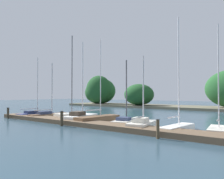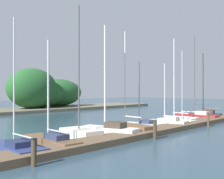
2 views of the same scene
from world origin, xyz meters
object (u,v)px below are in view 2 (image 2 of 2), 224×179
object	(u,v)px
sailboat_9	(196,115)
sailboat_2	(79,132)
sailboat_1	(50,140)
sailboat_4	(126,127)
sailboat_6	(166,122)
sailboat_7	(175,120)
mooring_piling_0	(34,152)
sailboat_8	(183,118)
sailboat_0	(15,147)
sailboat_5	(141,124)
sailboat_3	(107,130)
sailboat_10	(205,114)
mooring_piling_2	(208,120)
mooring_piling_1	(155,130)

from	to	relation	value
sailboat_9	sailboat_2	bearing A→B (deg)	92.81
sailboat_1	sailboat_4	world-z (taller)	sailboat_4
sailboat_2	sailboat_6	distance (m)	8.48
sailboat_7	mooring_piling_0	bearing A→B (deg)	106.34
sailboat_6	mooring_piling_0	size ratio (longest dim) A/B	4.69
sailboat_7	sailboat_8	size ratio (longest dim) A/B	1.12
sailboat_0	sailboat_5	bearing A→B (deg)	-81.31
sailboat_9	mooring_piling_0	xyz separation A→B (m)	(-20.61, -3.12, 0.12)
sailboat_0	sailboat_5	distance (m)	11.00
sailboat_3	sailboat_1	bearing A→B (deg)	77.82
sailboat_10	mooring_piling_2	distance (m)	7.37
mooring_piling_1	sailboat_7	bearing A→B (deg)	21.31
sailboat_2	sailboat_3	bearing A→B (deg)	-98.42
sailboat_6	sailboat_8	distance (m)	4.77
mooring_piling_1	sailboat_10	bearing A→B (deg)	12.66
mooring_piling_1	mooring_piling_0	bearing A→B (deg)	179.44
sailboat_0	mooring_piling_0	world-z (taller)	sailboat_0
sailboat_4	mooring_piling_1	bearing A→B (deg)	167.58
sailboat_4	sailboat_5	size ratio (longest dim) A/B	1.38
sailboat_8	mooring_piling_0	xyz separation A→B (m)	(-18.43, -3.45, 0.26)
sailboat_3	sailboat_2	bearing A→B (deg)	62.28
sailboat_2	sailboat_9	world-z (taller)	sailboat_9
sailboat_0	sailboat_2	xyz separation A→B (m)	(4.64, 0.80, 0.11)
mooring_piling_1	mooring_piling_2	size ratio (longest dim) A/B	1.08
sailboat_8	mooring_piling_1	bearing A→B (deg)	101.55
sailboat_3	sailboat_6	bearing A→B (deg)	-106.76
sailboat_7	sailboat_8	bearing A→B (deg)	-73.03
sailboat_6	sailboat_8	bearing A→B (deg)	-88.41
sailboat_8	sailboat_2	bearing A→B (deg)	82.46
mooring_piling_0	sailboat_9	bearing A→B (deg)	8.61
sailboat_1	mooring_piling_1	xyz separation A→B (m)	(5.41, -2.98, 0.25)
sailboat_6	mooring_piling_0	distance (m)	13.99
sailboat_1	sailboat_9	xyz separation A→B (m)	(17.79, 0.22, 0.11)
sailboat_3	sailboat_10	xyz separation A→B (m)	(15.46, 0.25, -0.02)
sailboat_0	sailboat_1	world-z (taller)	sailboat_0
sailboat_4	mooring_piling_0	world-z (taller)	sailboat_4
sailboat_2	sailboat_9	distance (m)	15.26
sailboat_4	mooring_piling_1	world-z (taller)	sailboat_4
sailboat_10	sailboat_2	bearing A→B (deg)	78.15
sailboat_3	sailboat_8	bearing A→B (deg)	-99.88
sailboat_5	sailboat_4	bearing A→B (deg)	88.65
mooring_piling_1	sailboat_2	bearing A→B (deg)	129.10
sailboat_9	sailboat_3	bearing A→B (deg)	94.87
sailboat_3	sailboat_10	distance (m)	15.46
sailboat_9	mooring_piling_2	size ratio (longest dim) A/B	8.08
sailboat_1	sailboat_2	distance (m)	2.60
sailboat_10	sailboat_9	bearing A→B (deg)	80.67
sailboat_3	mooring_piling_1	size ratio (longest dim) A/B	6.35
sailboat_5	mooring_piling_1	world-z (taller)	sailboat_5
sailboat_0	mooring_piling_1	size ratio (longest dim) A/B	5.64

